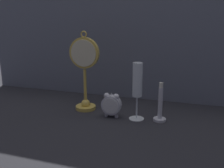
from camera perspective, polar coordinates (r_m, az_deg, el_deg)
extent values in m
plane|color=#232328|center=(1.07, -1.36, -7.88)|extent=(4.00, 4.00, 0.00)
cube|color=slate|center=(1.31, 3.42, 8.80)|extent=(1.64, 0.01, 0.56)
cylinder|color=gold|center=(1.18, -6.03, -5.32)|extent=(0.09, 0.09, 0.02)
sphere|color=gold|center=(1.17, -6.05, -4.49)|extent=(0.04, 0.04, 0.04)
cylinder|color=gold|center=(1.15, -6.15, -0.89)|extent=(0.01, 0.01, 0.17)
cylinder|color=gold|center=(1.12, -6.37, 7.07)|extent=(0.14, 0.02, 0.14)
cylinder|color=beige|center=(1.11, -6.58, 7.00)|extent=(0.12, 0.00, 0.12)
torus|color=gold|center=(1.11, -6.48, 11.23)|extent=(0.03, 0.01, 0.03)
cube|color=silver|center=(1.09, -1.30, -7.07)|extent=(0.01, 0.01, 0.01)
cube|color=silver|center=(1.08, 1.05, -7.35)|extent=(0.01, 0.01, 0.01)
cylinder|color=silver|center=(1.06, -0.13, -4.80)|extent=(0.08, 0.03, 0.08)
cylinder|color=silver|center=(1.05, -0.42, -5.08)|extent=(0.07, 0.00, 0.07)
sphere|color=silver|center=(1.06, -1.22, -2.70)|extent=(0.03, 0.03, 0.03)
sphere|color=silver|center=(1.05, 0.96, -2.91)|extent=(0.03, 0.03, 0.03)
cylinder|color=silver|center=(1.05, -0.13, -2.54)|extent=(0.00, 0.00, 0.02)
cylinder|color=silver|center=(1.07, 5.61, -7.80)|extent=(0.06, 0.06, 0.01)
cylinder|color=silver|center=(1.05, 5.68, -5.26)|extent=(0.01, 0.01, 0.09)
cylinder|color=white|center=(1.01, 5.84, 0.98)|extent=(0.04, 0.04, 0.14)
cylinder|color=#DBC675|center=(1.02, 5.80, -0.36)|extent=(0.04, 0.04, 0.09)
cylinder|color=silver|center=(1.06, 10.80, -7.97)|extent=(0.05, 0.05, 0.01)
cylinder|color=silver|center=(1.04, 10.98, -4.32)|extent=(0.02, 0.02, 0.13)
cylinder|color=silver|center=(1.02, 11.18, -0.24)|extent=(0.02, 0.02, 0.02)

